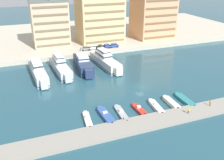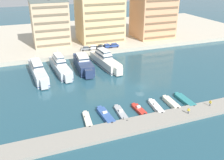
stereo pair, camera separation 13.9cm
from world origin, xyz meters
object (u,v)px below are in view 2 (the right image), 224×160
object	(u,v)px
car_blue_center_left	(106,46)
pedestrian_near_edge	(188,110)
motorboat_red_center_left	(139,109)
car_white_left	(93,47)
yacht_silver_left	(60,66)
motorboat_teal_mid_right	(185,100)
yacht_navy_mid_left	(83,64)
motorboat_cream_far_left	(87,119)
car_blue_center	(114,45)
motorboat_blue_left	(105,115)
motorboat_grey_mid_left	(121,113)
yacht_silver_far_left	(38,71)
pedestrian_mid_deck	(210,103)
yacht_ivory_center_left	(105,60)
motorboat_cream_center_right	(171,103)
car_black_mid_left	(100,47)
motorboat_white_center	(156,107)
car_grey_far_left	(86,48)

from	to	relation	value
car_blue_center_left	pedestrian_near_edge	world-z (taller)	car_blue_center_left
motorboat_red_center_left	car_white_left	world-z (taller)	car_white_left
yacht_silver_left	motorboat_teal_mid_right	xyz separation A→B (m)	(28.06, -33.69, -1.74)
car_white_left	car_blue_center_left	size ratio (longest dim) A/B	0.98
yacht_navy_mid_left	motorboat_cream_far_left	bearing A→B (deg)	-103.38
car_blue_center_left	car_blue_center	world-z (taller)	same
motorboat_blue_left	motorboat_red_center_left	bearing A→B (deg)	-1.59
yacht_silver_left	car_blue_center	bearing A→B (deg)	31.23
motorboat_grey_mid_left	yacht_silver_left	bearing A→B (deg)	105.08
yacht_silver_far_left	pedestrian_mid_deck	xyz separation A→B (m)	(39.52, -37.41, -0.24)
yacht_ivory_center_left	motorboat_teal_mid_right	xyz separation A→B (m)	(11.32, -33.60, -1.77)
car_white_left	pedestrian_near_edge	world-z (taller)	car_white_left
motorboat_grey_mid_left	car_white_left	distance (m)	50.68
motorboat_blue_left	motorboat_cream_center_right	size ratio (longest dim) A/B	1.16
motorboat_blue_left	car_black_mid_left	bearing A→B (deg)	72.98
motorboat_white_center	yacht_silver_far_left	bearing A→B (deg)	129.46
yacht_silver_left	pedestrian_near_edge	size ratio (longest dim) A/B	13.26
motorboat_grey_mid_left	car_blue_center	xyz separation A→B (m)	(17.37, 49.81, 2.26)
yacht_silver_left	car_white_left	bearing A→B (deg)	43.88
yacht_ivory_center_left	pedestrian_near_edge	xyz separation A→B (m)	(7.44, -40.24, -0.42)
motorboat_cream_center_right	yacht_ivory_center_left	bearing A→B (deg)	101.47
motorboat_blue_left	yacht_navy_mid_left	bearing A→B (deg)	84.38
yacht_ivory_center_left	motorboat_blue_left	size ratio (longest dim) A/B	2.61
car_blue_center	pedestrian_mid_deck	world-z (taller)	car_blue_center
motorboat_cream_center_right	car_blue_center_left	bearing A→B (deg)	90.64
motorboat_teal_mid_right	yacht_silver_far_left	bearing A→B (deg)	138.30
motorboat_blue_left	car_grey_far_left	world-z (taller)	car_grey_far_left
pedestrian_mid_deck	car_grey_far_left	bearing A→B (deg)	108.09
car_black_mid_left	car_blue_center	world-z (taller)	same
yacht_silver_far_left	car_blue_center	world-z (taller)	yacht_silver_far_left
motorboat_red_center_left	pedestrian_mid_deck	distance (m)	18.61
motorboat_grey_mid_left	motorboat_cream_center_right	xyz separation A→B (m)	(14.47, 0.03, 0.16)
motorboat_blue_left	yacht_silver_far_left	bearing A→B (deg)	112.03
yacht_silver_left	car_grey_far_left	bearing A→B (deg)	49.82
motorboat_cream_far_left	car_blue_center_left	bearing A→B (deg)	65.54
car_grey_far_left	motorboat_red_center_left	bearing A→B (deg)	-89.56
motorboat_teal_mid_right	car_white_left	size ratio (longest dim) A/B	2.07
motorboat_cream_far_left	motorboat_cream_center_right	bearing A→B (deg)	-0.44
motorboat_red_center_left	yacht_ivory_center_left	bearing A→B (deg)	85.43
yacht_silver_left	pedestrian_near_edge	xyz separation A→B (m)	(24.18, -40.33, -0.39)
pedestrian_mid_deck	motorboat_cream_center_right	bearing A→B (deg)	146.27
pedestrian_mid_deck	yacht_silver_left	bearing A→B (deg)	129.02
car_white_left	pedestrian_near_edge	xyz separation A→B (m)	(7.26, -56.60, -0.88)
car_white_left	car_blue_center	bearing A→B (deg)	-1.30
motorboat_grey_mid_left	motorboat_teal_mid_right	world-z (taller)	motorboat_grey_mid_left
car_blue_center_left	pedestrian_mid_deck	distance (m)	56.07
yacht_silver_far_left	motorboat_grey_mid_left	size ratio (longest dim) A/B	2.71
motorboat_cream_center_right	pedestrian_near_edge	size ratio (longest dim) A/B	4.58
motorboat_blue_left	car_blue_center	world-z (taller)	car_blue_center
pedestrian_near_edge	car_black_mid_left	bearing A→B (deg)	94.09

